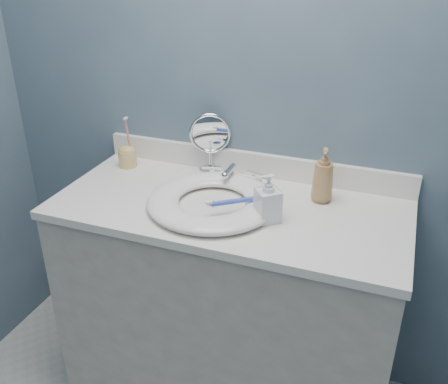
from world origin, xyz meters
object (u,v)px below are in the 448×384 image
at_px(soap_bottle_clear, 268,198).
at_px(toothbrush_holder, 127,155).
at_px(makeup_mirror, 210,140).
at_px(soap_bottle_amber, 323,175).

relative_size(soap_bottle_clear, toothbrush_holder, 0.78).
bearing_deg(soap_bottle_clear, makeup_mirror, -172.31).
bearing_deg(soap_bottle_amber, toothbrush_holder, 170.49).
distance_m(soap_bottle_amber, soap_bottle_clear, 0.24).
bearing_deg(soap_bottle_clear, toothbrush_holder, -148.30).
distance_m(makeup_mirror, toothbrush_holder, 0.35).
xyz_separation_m(makeup_mirror, toothbrush_holder, (-0.33, -0.07, -0.08)).
bearing_deg(makeup_mirror, toothbrush_holder, 173.11).
relative_size(makeup_mirror, soap_bottle_clear, 1.47).
height_order(makeup_mirror, soap_bottle_clear, makeup_mirror).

